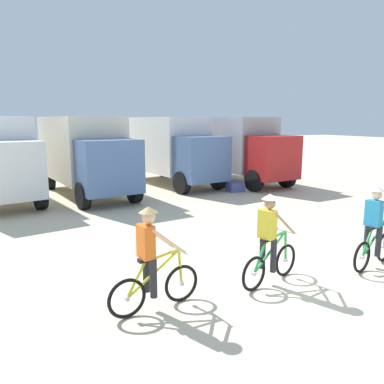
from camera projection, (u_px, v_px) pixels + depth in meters
name	position (u px, v px, depth m)	size (l,w,h in m)	color
ground_plane	(288.00, 279.00, 7.80)	(120.00, 120.00, 0.00)	beige
box_truck_cream_rv	(85.00, 152.00, 16.37)	(3.23, 7.00, 3.35)	beige
box_truck_white_box	(169.00, 147.00, 19.21)	(3.38, 7.03, 3.35)	white
box_truck_grey_hauler	(236.00, 146.00, 19.87)	(3.04, 6.95, 3.35)	#9E9EA3
cyclist_orange_shirt	(152.00, 263.00, 6.36)	(1.72, 0.53, 1.82)	black
cyclist_cowboy_hat	(270.00, 243.00, 7.41)	(1.67, 0.68, 1.82)	black
cyclist_near_camera	(374.00, 230.00, 8.26)	(1.69, 0.62, 1.82)	black
supply_crate	(235.00, 187.00, 17.39)	(0.68, 0.69, 0.41)	#4C5199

